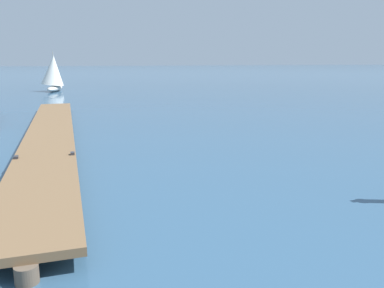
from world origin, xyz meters
name	(u,v)px	position (x,y,z in m)	size (l,w,h in m)	color
floating_dock	(50,134)	(-6.49, 17.54, 0.36)	(2.99, 21.72, 0.53)	brown
distant_sailboat	(53,73)	(-8.47, 44.77, 1.87)	(2.86, 4.59, 4.12)	silver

